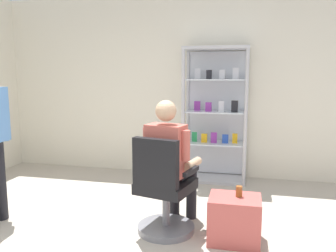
% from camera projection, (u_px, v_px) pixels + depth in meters
% --- Properties ---
extents(back_wall, '(6.00, 0.10, 2.70)m').
position_uv_depth(back_wall, '(191.00, 86.00, 5.18)').
color(back_wall, silver).
rests_on(back_wall, ground).
extents(display_cabinet_main, '(0.90, 0.45, 1.90)m').
position_uv_depth(display_cabinet_main, '(215.00, 114.00, 4.92)').
color(display_cabinet_main, '#B7B7BC').
rests_on(display_cabinet_main, ground).
extents(office_chair, '(0.62, 0.59, 0.96)m').
position_uv_depth(office_chair, '(163.00, 194.00, 3.28)').
color(office_chair, slate).
rests_on(office_chair, ground).
extents(seated_shopkeeper, '(0.55, 0.62, 1.29)m').
position_uv_depth(seated_shopkeeper, '(171.00, 158.00, 3.38)').
color(seated_shopkeeper, black).
rests_on(seated_shopkeeper, ground).
extents(storage_crate, '(0.47, 0.38, 0.42)m').
position_uv_depth(storage_crate, '(234.00, 219.00, 3.15)').
color(storage_crate, '#B24C47').
rests_on(storage_crate, ground).
extents(tea_glass, '(0.06, 0.06, 0.10)m').
position_uv_depth(tea_glass, '(239.00, 191.00, 3.13)').
color(tea_glass, brown).
rests_on(tea_glass, storage_crate).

